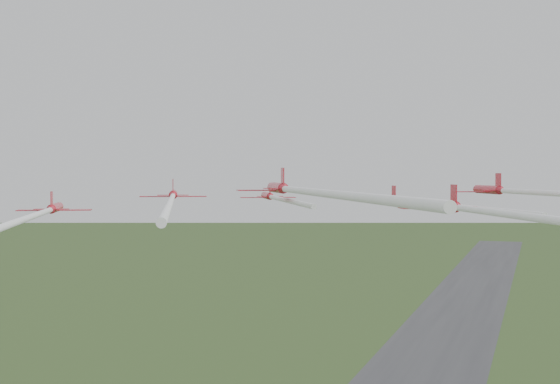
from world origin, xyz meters
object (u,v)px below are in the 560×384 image
(jet_row3_left, at_px, (32,216))
(jet_row2_left, at_px, (172,199))
(jet_row2_right, at_px, (415,202))
(jet_row4_right, at_px, (497,213))
(jet_lead, at_px, (276,198))
(jet_row3_mid, at_px, (300,190))
(jet_row3_right, at_px, (556,193))

(jet_row3_left, bearing_deg, jet_row2_left, 40.59)
(jet_row2_left, relative_size, jet_row2_right, 1.37)
(jet_row2_left, bearing_deg, jet_row4_right, -42.40)
(jet_row2_left, height_order, jet_row4_right, jet_row2_left)
(jet_lead, xyz_separation_m, jet_row3_mid, (11.27, -25.80, 1.53))
(jet_lead, height_order, jet_row2_right, jet_lead)
(jet_row2_left, height_order, jet_row3_right, jet_row3_right)
(jet_row2_left, relative_size, jet_row3_right, 0.98)
(jet_row4_right, bearing_deg, jet_row2_right, 87.44)
(jet_row2_left, relative_size, jet_row3_left, 1.05)
(jet_row3_mid, bearing_deg, jet_row2_right, 41.22)
(jet_row2_right, bearing_deg, jet_lead, 138.03)
(jet_row2_right, relative_size, jet_row3_right, 0.71)
(jet_row2_left, bearing_deg, jet_lead, 56.08)
(jet_row2_left, bearing_deg, jet_row3_mid, -31.03)
(jet_lead, bearing_deg, jet_row2_right, -40.61)
(jet_lead, relative_size, jet_row3_left, 0.72)
(jet_row2_left, relative_size, jet_row4_right, 1.09)
(jet_row3_mid, bearing_deg, jet_row2_left, 147.94)
(jet_row2_left, relative_size, jet_row3_mid, 1.06)
(jet_row3_right, height_order, jet_row4_right, jet_row3_right)
(jet_row2_right, relative_size, jet_row3_mid, 0.77)
(jet_lead, xyz_separation_m, jet_row2_right, (19.64, -5.20, -0.20))
(jet_row2_left, bearing_deg, jet_row3_right, -20.74)
(jet_row3_left, bearing_deg, jet_row4_right, -20.52)
(jet_lead, height_order, jet_row2_left, jet_row2_left)
(jet_lead, xyz_separation_m, jet_row3_left, (-9.66, -40.25, -0.68))
(jet_row3_right, xyz_separation_m, jet_row4_right, (-4.75, -13.67, -1.30))
(jet_row3_right, bearing_deg, jet_row3_mid, 168.27)
(jet_lead, bearing_deg, jet_row4_right, -74.26)
(jet_lead, relative_size, jet_row3_mid, 0.73)
(jet_row3_right, bearing_deg, jet_row4_right, -131.99)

